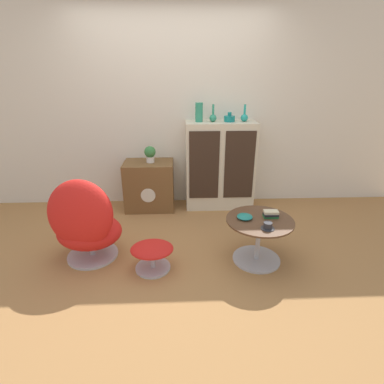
# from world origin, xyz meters

# --- Properties ---
(ground_plane) EXTENTS (12.00, 12.00, 0.00)m
(ground_plane) POSITION_xyz_m (0.00, 0.00, 0.00)
(ground_plane) COLOR #A87542
(wall_back) EXTENTS (6.40, 0.06, 2.60)m
(wall_back) POSITION_xyz_m (0.00, 1.42, 1.30)
(wall_back) COLOR silver
(wall_back) RESTS_ON ground_plane
(sideboard) EXTENTS (0.90, 0.39, 1.16)m
(sideboard) POSITION_xyz_m (0.61, 1.20, 0.58)
(sideboard) COLOR beige
(sideboard) RESTS_ON ground_plane
(tv_console) EXTENTS (0.65, 0.46, 0.65)m
(tv_console) POSITION_xyz_m (-0.34, 1.17, 0.32)
(tv_console) COLOR brown
(tv_console) RESTS_ON ground_plane
(egg_chair) EXTENTS (0.75, 0.70, 0.89)m
(egg_chair) POSITION_xyz_m (-0.84, -0.04, 0.41)
(egg_chair) COLOR #B7B7BC
(egg_chair) RESTS_ON ground_plane
(ottoman) EXTENTS (0.41, 0.34, 0.26)m
(ottoman) POSITION_xyz_m (-0.20, -0.22, 0.18)
(ottoman) COLOR #B7B7BC
(ottoman) RESTS_ON ground_plane
(coffee_table) EXTENTS (0.64, 0.64, 0.46)m
(coffee_table) POSITION_xyz_m (0.83, -0.12, 0.28)
(coffee_table) COLOR #B7B7BC
(coffee_table) RESTS_ON ground_plane
(vase_leftmost) EXTENTS (0.09, 0.09, 0.24)m
(vase_leftmost) POSITION_xyz_m (0.32, 1.20, 1.28)
(vase_leftmost) COLOR #2D8E6B
(vase_leftmost) RESTS_ON sideboard
(vase_inner_left) EXTENTS (0.09, 0.09, 0.21)m
(vase_inner_left) POSITION_xyz_m (0.50, 1.20, 1.22)
(vase_inner_left) COLOR #2D8E6B
(vase_inner_left) RESTS_ON sideboard
(vase_inner_right) EXTENTS (0.14, 0.14, 0.12)m
(vase_inner_right) POSITION_xyz_m (0.71, 1.20, 1.20)
(vase_inner_right) COLOR #147A75
(vase_inner_right) RESTS_ON sideboard
(vase_rightmost) EXTENTS (0.09, 0.09, 0.21)m
(vase_rightmost) POSITION_xyz_m (0.90, 1.20, 1.22)
(vase_rightmost) COLOR teal
(vase_rightmost) RESTS_ON sideboard
(potted_plant) EXTENTS (0.15, 0.15, 0.21)m
(potted_plant) POSITION_xyz_m (-0.31, 1.17, 0.77)
(potted_plant) COLOR silver
(potted_plant) RESTS_ON tv_console
(teacup) EXTENTS (0.12, 0.12, 0.06)m
(teacup) POSITION_xyz_m (0.86, -0.29, 0.48)
(teacup) COLOR #2D2D33
(teacup) RESTS_ON coffee_table
(book_stack) EXTENTS (0.14, 0.10, 0.06)m
(book_stack) POSITION_xyz_m (0.95, -0.07, 0.49)
(book_stack) COLOR #237038
(book_stack) RESTS_ON coffee_table
(bowl) EXTENTS (0.15, 0.15, 0.04)m
(bowl) POSITION_xyz_m (0.69, -0.09, 0.47)
(bowl) COLOR #1E7A70
(bowl) RESTS_ON coffee_table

